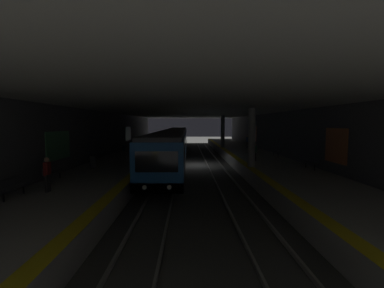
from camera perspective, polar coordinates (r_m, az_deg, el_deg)
The scene contains 22 objects.
ground_plane at distance 27.74m, azimuth 0.25°, elevation -4.63°, with size 120.00×120.00×0.00m, color #42423F.
track_left at distance 27.86m, azimuth 4.79°, elevation -4.44°, with size 60.00×1.53×0.16m.
track_right at distance 27.77m, azimuth -4.30°, elevation -4.47°, with size 60.00×1.53×0.16m.
platform_left at distance 28.56m, azimuth 13.53°, elevation -3.43°, with size 60.00×5.30×1.06m.
platform_right at distance 28.29m, azimuth -13.15°, elevation -3.50°, with size 60.00×5.30×1.06m.
wall_left at distance 29.21m, azimuth 19.13°, elevation 1.11°, with size 60.00×0.56×5.60m.
wall_right at distance 28.83m, azimuth -18.88°, elevation 1.07°, with size 60.00×0.56×5.60m.
ceiling_slab at distance 27.43m, azimuth 0.26°, elevation 7.42°, with size 60.00×19.40×0.40m.
pillar_near at distance 20.61m, azimuth 12.90°, elevation 1.39°, with size 0.56×0.56×4.55m.
pillar_far at distance 36.93m, azimuth 6.72°, elevation 2.79°, with size 0.56×0.56×4.55m.
metro_train at distance 32.61m, azimuth -3.81°, elevation 0.30°, with size 38.01×2.83×3.49m.
bench_left_near at distance 21.19m, azimuth 24.58°, elevation -3.57°, with size 1.70×0.47×0.86m.
bench_left_mid at distance 28.09m, azimuth 17.99°, elevation -1.50°, with size 1.70×0.47×0.86m.
bench_left_far at distance 37.90m, azimuth 12.96°, elevation 0.10°, with size 1.70×0.47×0.86m.
bench_right_near at distance 14.45m, azimuth -34.65°, elevation -7.57°, with size 1.70×0.47×0.86m.
bench_right_mid at distance 17.47m, azimuth -28.14°, elevation -5.34°, with size 1.70×0.47×0.86m.
person_waiting_near at distance 32.28m, azimuth -11.69°, elevation -0.10°, with size 0.60×0.22×1.53m.
person_walking_mid at distance 24.14m, azimuth 13.61°, elevation -1.57°, with size 0.60×0.22×1.58m.
person_standing_far at distance 14.64m, azimuth -29.03°, elevation -5.57°, with size 0.60×0.23×1.71m.
person_boarding at distance 36.48m, azimuth 11.96°, elevation 0.62°, with size 0.60×0.24×1.74m.
suitcase_rolling at distance 33.20m, azimuth -14.66°, elevation -0.85°, with size 0.36×0.27×0.98m.
trash_bin at distance 21.27m, azimuth -20.83°, elevation -3.70°, with size 0.44×0.44×0.85m.
Camera 1 is at (-27.38, 0.59, 4.39)m, focal length 24.44 mm.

